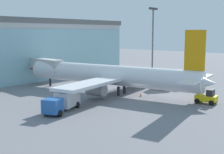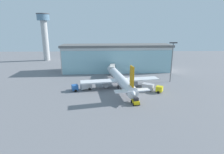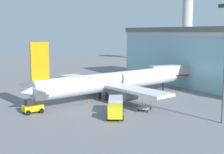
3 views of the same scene
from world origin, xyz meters
TOP-DOWN VIEW (x-y plane):
  - ground at (0.00, 0.00)m, footprint 240.00×240.00m
  - terminal_building at (0.01, 34.27)m, footprint 58.24×16.39m
  - jet_bridge at (-2.32, 25.36)m, footprint 3.29×14.98m
  - control_tower at (-49.21, 68.47)m, footprint 8.79×8.79m
  - apron_light_mast at (22.24, 12.82)m, footprint 3.20×0.40m
  - airplane at (-0.05, 6.47)m, footprint 30.78×37.92m
  - catering_truck at (-14.22, 3.12)m, footprint 7.60×4.73m
  - fuel_truck at (11.34, 1.20)m, footprint 7.43×5.54m
  - baggage_cart at (10.86, 7.05)m, footprint 3.03×3.17m
  - pushback_tug at (3.70, -10.11)m, footprint 2.50×3.40m
  - safety_cone_nose at (1.37, 0.96)m, footprint 0.36×0.36m
  - safety_cone_wingtip at (-12.19, 5.34)m, footprint 0.36×0.36m

SIDE VIEW (x-z plane):
  - ground at x=0.00m, z-range 0.00..0.00m
  - safety_cone_nose at x=1.37m, z-range 0.00..0.55m
  - safety_cone_wingtip at x=-12.19m, z-range 0.00..0.55m
  - baggage_cart at x=10.86m, z-range -0.25..1.25m
  - pushback_tug at x=3.70m, z-range -0.18..2.12m
  - catering_truck at x=-14.22m, z-range 0.14..2.79m
  - fuel_truck at x=11.34m, z-range 0.14..2.79m
  - airplane at x=-0.05m, z-range -2.38..9.06m
  - jet_bridge at x=-2.32m, z-range 1.41..6.97m
  - terminal_building at x=0.01m, z-range 0.00..14.25m
  - apron_light_mast at x=22.24m, z-range 1.71..18.65m
  - control_tower at x=-49.21m, z-range 3.96..36.38m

